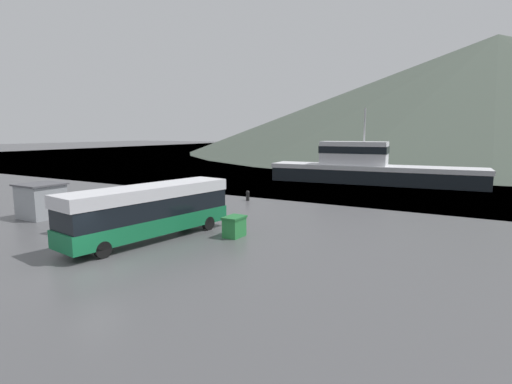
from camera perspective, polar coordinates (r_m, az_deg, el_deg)
The scene contains 9 objects.
ground_plane at distance 20.32m, azimuth -22.26°, elevation -10.48°, with size 400.00×400.00×0.00m, color #4C4C4F.
water_surface at distance 154.41m, azimuth 24.15°, elevation 5.50°, with size 240.00×240.00×0.00m, color #3D5160.
hill_backdrop at distance 154.35m, azimuth 30.79°, elevation 11.96°, with size 196.80×196.80×37.12m, color #424C42.
tour_bus at distance 24.69m, azimuth -14.96°, elevation -2.41°, with size 4.09×11.11×3.25m.
delivery_van at distance 28.85m, azimuth -20.93°, elevation -2.29°, with size 2.58×5.91×2.35m.
fishing_boat at distance 51.84m, azimuth 15.83°, elevation 3.29°, with size 25.99×6.83×9.28m.
storage_bin at distance 24.65m, azimuth -3.12°, elevation -4.93°, with size 1.05×1.46×1.29m.
dock_kiosk at distance 34.04m, azimuth -28.34°, elevation -1.07°, with size 2.91×2.85×2.59m.
mooring_bollard at distance 37.43m, azimuth -1.19°, elevation -0.45°, with size 0.37×0.37×0.96m.
Camera 1 is at (15.38, -11.63, 6.43)m, focal length 28.00 mm.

